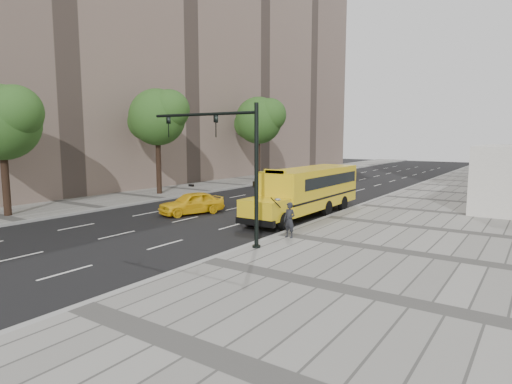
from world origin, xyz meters
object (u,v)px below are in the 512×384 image
Objects in this scene: tree_b at (158,117)px; pedestrian at (289,220)px; tree_a at (2,122)px; tree_c at (259,120)px; taxi_near at (192,203)px; traffic_signal at (230,157)px; school_bus at (309,188)px; taxi_far at (302,185)px.

tree_b is 5.25× the size of pedestrian.
tree_a is 0.90× the size of tree_b.
tree_c is 2.23× the size of taxi_near.
pedestrian is at bearing 3.08° from taxi_near.
tree_c reaches higher than traffic_signal.
tree_b is 19.79m from pedestrian.
pedestrian is at bearing 15.19° from tree_a.
taxi_near is at bearing -148.66° from school_bus.
tree_a is 1.27× the size of traffic_signal.
taxi_far is 0.69× the size of traffic_signal.
tree_a is 1.84× the size of taxi_far.
taxi_near is 9.41m from traffic_signal.
traffic_signal reaches higher than taxi_far.
pedestrian is (8.80, -2.66, 0.28)m from taxi_near.
taxi_near is at bearing 171.00° from pedestrian.
traffic_signal is (6.15, -18.26, 3.37)m from taxi_far.
traffic_signal is (15.60, -10.31, -2.57)m from tree_b.
taxi_far is (1.00, 13.14, 0.00)m from taxi_near.
taxi_near is 0.97× the size of taxi_far.
school_bus is 7.04m from pedestrian.
tree_c is 22.85m from school_bus.
taxi_near is at bearing -31.55° from tree_b.
tree_a is 27.85m from tree_c.
traffic_signal is at bearing -116.20° from pedestrian.
tree_b is at bearing -157.28° from taxi_far.
tree_c reaches higher than taxi_near.
tree_a is 19.15m from school_bus.
tree_b is 0.78× the size of school_bus.
pedestrian is 4.28m from traffic_signal.
traffic_signal reaches higher than school_bus.
pedestrian is at bearing -70.39° from school_bus.
traffic_signal is (15.59, -25.60, -2.79)m from tree_c.
traffic_signal is (15.61, 2.23, -1.78)m from tree_a.
tree_a is 0.70× the size of school_bus.
school_bus is at bearing 51.25° from taxi_near.
taxi_near is at bearing 40.98° from tree_a.
tree_a is 18.54m from pedestrian.
traffic_signal is at bearing -58.66° from tree_c.
pedestrian is at bearing -81.05° from taxi_far.
tree_a is 1.91× the size of taxi_near.
pedestrian is at bearing 55.97° from traffic_signal.
taxi_far is at bearing -37.86° from tree_c.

